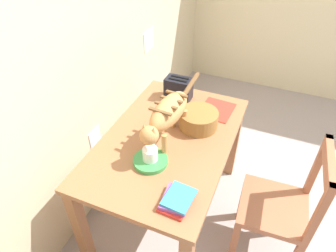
{
  "coord_description": "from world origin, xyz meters",
  "views": [
    {
      "loc": [
        -1.3,
        0.76,
        2.07
      ],
      "look_at": [
        0.09,
        1.34,
        0.86
      ],
      "focal_mm": 32.59,
      "sensor_mm": 36.0,
      "label": 1
    }
  ],
  "objects_px": {
    "coffee_mug": "(150,154)",
    "saucer_bowl": "(150,161)",
    "book_stack": "(177,200)",
    "wicker_basket": "(199,119)",
    "wooden_chair_near": "(281,207)",
    "dining_table": "(168,148)",
    "magazine": "(217,110)",
    "cat": "(167,114)",
    "toaster": "(179,89)"
  },
  "relations": [
    {
      "from": "dining_table",
      "to": "wooden_chair_near",
      "type": "distance_m",
      "value": 0.81
    },
    {
      "from": "magazine",
      "to": "wicker_basket",
      "type": "distance_m",
      "value": 0.25
    },
    {
      "from": "cat",
      "to": "toaster",
      "type": "relative_size",
      "value": 3.59
    },
    {
      "from": "magazine",
      "to": "toaster",
      "type": "height_order",
      "value": "toaster"
    },
    {
      "from": "wicker_basket",
      "to": "wooden_chair_near",
      "type": "bearing_deg",
      "value": -108.79
    },
    {
      "from": "saucer_bowl",
      "to": "book_stack",
      "type": "bearing_deg",
      "value": -130.27
    },
    {
      "from": "saucer_bowl",
      "to": "wooden_chair_near",
      "type": "bearing_deg",
      "value": -74.46
    },
    {
      "from": "coffee_mug",
      "to": "magazine",
      "type": "distance_m",
      "value": 0.71
    },
    {
      "from": "dining_table",
      "to": "magazine",
      "type": "height_order",
      "value": "magazine"
    },
    {
      "from": "dining_table",
      "to": "book_stack",
      "type": "bearing_deg",
      "value": -152.2
    },
    {
      "from": "cat",
      "to": "wicker_basket",
      "type": "xyz_separation_m",
      "value": [
        0.23,
        -0.13,
        -0.16
      ]
    },
    {
      "from": "dining_table",
      "to": "saucer_bowl",
      "type": "relative_size",
      "value": 6.14
    },
    {
      "from": "coffee_mug",
      "to": "magazine",
      "type": "height_order",
      "value": "coffee_mug"
    },
    {
      "from": "dining_table",
      "to": "wooden_chair_near",
      "type": "bearing_deg",
      "value": -91.91
    },
    {
      "from": "saucer_bowl",
      "to": "coffee_mug",
      "type": "height_order",
      "value": "coffee_mug"
    },
    {
      "from": "book_stack",
      "to": "wicker_basket",
      "type": "bearing_deg",
      "value": 8.67
    },
    {
      "from": "cat",
      "to": "coffee_mug",
      "type": "bearing_deg",
      "value": 89.92
    },
    {
      "from": "book_stack",
      "to": "toaster",
      "type": "xyz_separation_m",
      "value": [
        0.93,
        0.35,
        0.06
      ]
    },
    {
      "from": "saucer_bowl",
      "to": "magazine",
      "type": "distance_m",
      "value": 0.71
    },
    {
      "from": "magazine",
      "to": "wicker_basket",
      "type": "bearing_deg",
      "value": 168.47
    },
    {
      "from": "wicker_basket",
      "to": "toaster",
      "type": "relative_size",
      "value": 1.31
    },
    {
      "from": "saucer_bowl",
      "to": "wicker_basket",
      "type": "bearing_deg",
      "value": -19.23
    },
    {
      "from": "coffee_mug",
      "to": "saucer_bowl",
      "type": "bearing_deg",
      "value": 180.0
    },
    {
      "from": "wicker_basket",
      "to": "wooden_chair_near",
      "type": "distance_m",
      "value": 0.77
    },
    {
      "from": "wicker_basket",
      "to": "magazine",
      "type": "bearing_deg",
      "value": -15.56
    },
    {
      "from": "dining_table",
      "to": "toaster",
      "type": "bearing_deg",
      "value": 13.07
    },
    {
      "from": "toaster",
      "to": "magazine",
      "type": "bearing_deg",
      "value": -96.98
    },
    {
      "from": "dining_table",
      "to": "saucer_bowl",
      "type": "xyz_separation_m",
      "value": [
        -0.25,
        0.01,
        0.11
      ]
    },
    {
      "from": "cat",
      "to": "wooden_chair_near",
      "type": "distance_m",
      "value": 0.93
    },
    {
      "from": "toaster",
      "to": "wicker_basket",
      "type": "bearing_deg",
      "value": -137.41
    },
    {
      "from": "coffee_mug",
      "to": "wicker_basket",
      "type": "distance_m",
      "value": 0.46
    },
    {
      "from": "magazine",
      "to": "cat",
      "type": "bearing_deg",
      "value": 160.63
    },
    {
      "from": "wicker_basket",
      "to": "saucer_bowl",
      "type": "bearing_deg",
      "value": 160.77
    },
    {
      "from": "book_stack",
      "to": "wicker_basket",
      "type": "distance_m",
      "value": 0.66
    },
    {
      "from": "magazine",
      "to": "book_stack",
      "type": "bearing_deg",
      "value": -173.77
    },
    {
      "from": "dining_table",
      "to": "wooden_chair_near",
      "type": "relative_size",
      "value": 1.36
    },
    {
      "from": "wicker_basket",
      "to": "wooden_chair_near",
      "type": "height_order",
      "value": "wooden_chair_near"
    },
    {
      "from": "magazine",
      "to": "book_stack",
      "type": "height_order",
      "value": "book_stack"
    },
    {
      "from": "saucer_bowl",
      "to": "wooden_chair_near",
      "type": "relative_size",
      "value": 0.22
    },
    {
      "from": "toaster",
      "to": "saucer_bowl",
      "type": "bearing_deg",
      "value": -172.12
    },
    {
      "from": "dining_table",
      "to": "wooden_chair_near",
      "type": "height_order",
      "value": "wooden_chair_near"
    },
    {
      "from": "saucer_bowl",
      "to": "wicker_basket",
      "type": "xyz_separation_m",
      "value": [
        0.44,
        -0.15,
        0.05
      ]
    },
    {
      "from": "cat",
      "to": "wooden_chair_near",
      "type": "height_order",
      "value": "cat"
    },
    {
      "from": "book_stack",
      "to": "wicker_basket",
      "type": "relative_size",
      "value": 0.75
    },
    {
      "from": "saucer_bowl",
      "to": "coffee_mug",
      "type": "xyz_separation_m",
      "value": [
        0.0,
        0.0,
        0.05
      ]
    },
    {
      "from": "dining_table",
      "to": "saucer_bowl",
      "type": "height_order",
      "value": "saucer_bowl"
    },
    {
      "from": "saucer_bowl",
      "to": "toaster",
      "type": "distance_m",
      "value": 0.72
    },
    {
      "from": "cat",
      "to": "book_stack",
      "type": "xyz_separation_m",
      "value": [
        -0.43,
        -0.23,
        -0.19
      ]
    },
    {
      "from": "dining_table",
      "to": "coffee_mug",
      "type": "relative_size",
      "value": 9.84
    },
    {
      "from": "cat",
      "to": "wooden_chair_near",
      "type": "bearing_deg",
      "value": -174.28
    }
  ]
}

